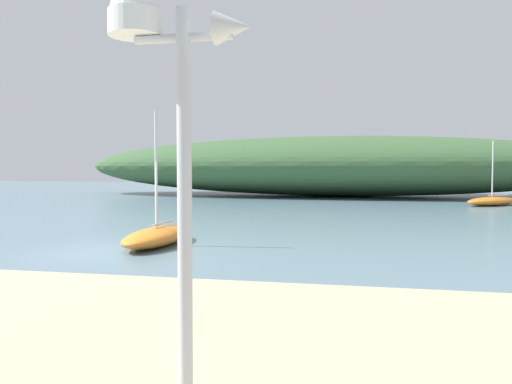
{
  "coord_description": "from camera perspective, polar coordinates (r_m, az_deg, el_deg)",
  "views": [
    {
      "loc": [
        6.77,
        -12.7,
        2.33
      ],
      "look_at": [
        3.72,
        2.09,
        1.58
      ],
      "focal_mm": 35.94,
      "sensor_mm": 36.0,
      "label": 1
    }
  ],
  "objects": [
    {
      "name": "ground_plane",
      "position": [
        14.58,
        -16.29,
        -6.46
      ],
      "size": [
        120.0,
        120.0,
        0.0
      ],
      "primitive_type": "plane",
      "color": "slate"
    },
    {
      "name": "sailboat_by_sandbar",
      "position": [
        15.44,
        -10.99,
        -4.82
      ],
      "size": [
        1.41,
        3.69,
        3.94
      ],
      "color": "orange",
      "rests_on": "ground"
    },
    {
      "name": "mast_structure",
      "position": [
        4.32,
        -10.54,
        12.93
      ],
      "size": [
        1.19,
        0.44,
        3.59
      ],
      "color": "silver",
      "rests_on": "beach_sand"
    },
    {
      "name": "distant_hill",
      "position": [
        41.4,
        9.16,
        2.87
      ],
      "size": [
        41.98,
        12.3,
        4.74
      ],
      "primitive_type": "ellipsoid",
      "color": "#3D6038",
      "rests_on": "ground"
    },
    {
      "name": "sailboat_east_reach",
      "position": [
        33.61,
        24.78,
        -0.92
      ],
      "size": [
        3.91,
        3.56,
        3.86
      ],
      "color": "orange",
      "rests_on": "ground"
    }
  ]
}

